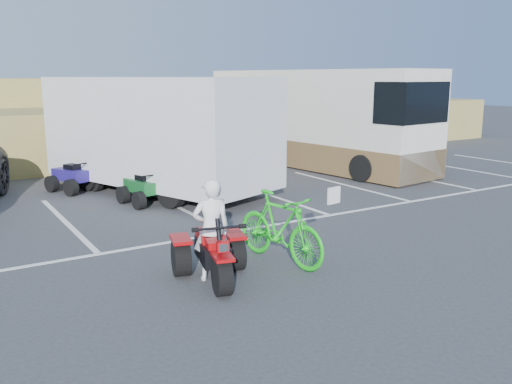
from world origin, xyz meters
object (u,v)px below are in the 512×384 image
rider (211,230)px  cargo_trailer (158,131)px  quad_atv_blue (74,192)px  red_trike_atv (214,282)px  rv_motorhome (314,125)px  green_dirt_bike (280,228)px  quad_atv_green (145,204)px

rider → cargo_trailer: (1.82, 6.77, 0.89)m
quad_atv_blue → cargo_trailer: bearing=-53.8°
red_trike_atv → cargo_trailer: 7.36m
red_trike_atv → cargo_trailer: (1.85, 6.92, 1.71)m
rider → rv_motorhome: size_ratio=0.17×
green_dirt_bike → rv_motorhome: (7.01, 8.16, 0.84)m
rv_motorhome → cargo_trailer: bearing=-174.3°
green_dirt_bike → cargo_trailer: 6.77m
rider → green_dirt_bike: bearing=-160.9°
red_trike_atv → rv_motorhome: (8.42, 8.41, 1.46)m
rider → quad_atv_blue: (-0.24, 8.05, -0.82)m
rv_motorhome → quad_atv_blue: 8.75m
rv_motorhome → quad_atv_blue: size_ratio=7.17×
green_dirt_bike → quad_atv_blue: (-1.61, 7.95, -0.62)m
green_dirt_bike → quad_atv_blue: 8.13m
green_dirt_bike → rv_motorhome: rv_motorhome is taller
red_trike_atv → quad_atv_blue: 8.20m
green_dirt_bike → quad_atv_green: size_ratio=1.61×
red_trike_atv → quad_atv_green: size_ratio=1.24×
quad_atv_green → red_trike_atv: bearing=-108.0°
green_dirt_bike → cargo_trailer: (0.44, 6.67, 1.09)m
quad_atv_blue → rv_motorhome: bearing=-20.4°
quad_atv_green → green_dirt_bike: bearing=-93.7°
rv_motorhome → rider: bearing=-142.6°
rv_motorhome → quad_atv_green: (-7.46, -2.72, -1.46)m
red_trike_atv → green_dirt_bike: (1.41, 0.25, 0.62)m
cargo_trailer → quad_atv_green: cargo_trailer is taller
rider → rv_motorhome: rv_motorhome is taller
red_trike_atv → quad_atv_green: red_trike_atv is taller
red_trike_atv → rider: 0.83m
quad_atv_green → quad_atv_blue: bearing=106.4°
quad_atv_blue → quad_atv_green: 2.76m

